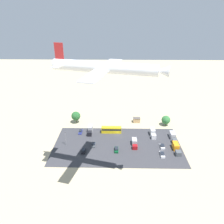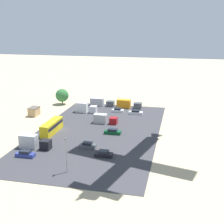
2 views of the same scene
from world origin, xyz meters
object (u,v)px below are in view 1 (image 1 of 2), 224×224
object	(u,v)px
parked_car_3	(81,132)
parked_truck_0	(176,148)
parked_car_1	(116,149)
parked_truck_2	(135,143)
airplane	(107,68)
shed_building	(137,120)
parked_car_5	(162,154)
parked_truck_3	(173,137)
parked_car_4	(162,146)
parked_car_2	(94,145)
parked_truck_1	(153,133)
bus	(111,130)
parked_car_0	(84,151)
parked_truck_4	(90,130)

from	to	relation	value
parked_car_3	parked_truck_0	distance (m)	50.56
parked_car_1	parked_truck_2	xyz separation A→B (m)	(-8.91, -4.74, 0.66)
airplane	shed_building	bearing A→B (deg)	177.90
parked_car_5	parked_truck_3	bearing A→B (deg)	60.35
parked_truck_2	airplane	distance (m)	51.35
parked_car_4	parked_car_1	bearing A→B (deg)	-171.94
parked_car_2	parked_truck_1	bearing A→B (deg)	-161.34
parked_car_4	airplane	world-z (taller)	airplane
bus	parked_car_1	xyz separation A→B (m)	(-2.78, 17.05, -1.17)
parked_car_3	bus	bearing A→B (deg)	-177.99
parked_car_0	parked_car_2	distance (m)	6.71
parked_car_2	shed_building	bearing A→B (deg)	-131.87
parked_truck_3	parked_car_3	bearing A→B (deg)	-6.19
parked_car_3	parked_truck_2	bearing A→B (deg)	157.66
parked_car_1	parked_truck_2	distance (m)	10.11
parked_car_1	parked_truck_4	distance (m)	22.23
shed_building	parked_truck_2	size ratio (longest dim) A/B	0.58
parked_truck_2	airplane	xyz separation A→B (m)	(12.04, 24.89, 43.27)
parked_truck_2	parked_truck_0	bearing A→B (deg)	168.45
parked_car_1	parked_car_5	world-z (taller)	parked_car_1
shed_building	parked_truck_1	world-z (taller)	parked_truck_1
parked_car_0	parked_truck_3	size ratio (longest dim) A/B	0.46
shed_building	parked_car_4	size ratio (longest dim) A/B	1.05
parked_car_1	parked_car_2	bearing A→B (deg)	160.91
parked_truck_1	parked_truck_4	xyz separation A→B (m)	(33.72, -2.70, -0.02)
parked_car_5	parked_car_0	bearing A→B (deg)	176.85
parked_car_1	parked_truck_1	bearing A→B (deg)	36.35
parked_car_2	parked_car_3	xyz separation A→B (m)	(8.37, -12.57, -0.00)
parked_truck_4	parked_car_3	bearing A→B (deg)	5.07
parked_truck_1	parked_truck_3	xyz separation A→B (m)	(-9.98, 3.07, -0.26)
parked_truck_1	parked_truck_4	world-z (taller)	parked_truck_1
parked_car_2	parked_truck_2	size ratio (longest dim) A/B	0.56
bus	parked_car_5	world-z (taller)	bus
bus	parked_car_4	world-z (taller)	bus
parked_car_2	airplane	distance (m)	50.73
parked_truck_1	airplane	distance (m)	59.45
parked_truck_0	parked_truck_3	xyz separation A→B (m)	(-0.87, -10.40, -0.07)
shed_building	parked_car_0	world-z (taller)	shed_building
parked_car_1	parked_car_4	xyz separation A→B (m)	(-22.30, -3.16, -0.02)
parked_car_0	airplane	world-z (taller)	airplane
bus	parked_car_5	size ratio (longest dim) A/B	2.27
parked_truck_0	parked_truck_1	distance (m)	16.26
shed_building	parked_car_5	bearing A→B (deg)	105.32
parked_car_4	parked_truck_2	world-z (taller)	parked_truck_2
parked_car_5	parked_truck_2	bearing A→B (deg)	146.35
parked_car_5	parked_truck_2	world-z (taller)	parked_truck_2
shed_building	parked_car_5	world-z (taller)	shed_building
parked_car_1	airplane	distance (m)	48.43
parked_truck_0	parked_car_4	bearing A→B (deg)	-21.41
parked_truck_2	parked_car_4	bearing A→B (deg)	173.25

